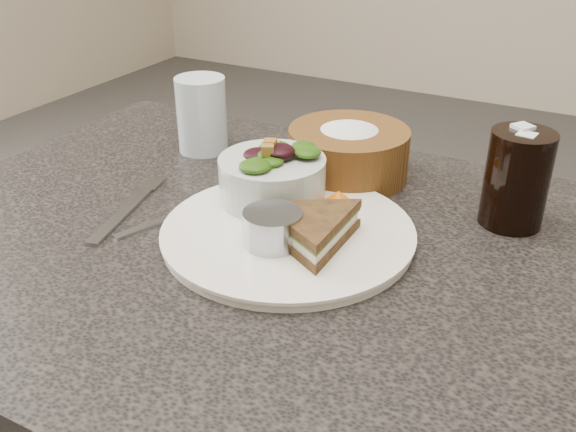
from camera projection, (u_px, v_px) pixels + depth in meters
The scene contains 10 objects.
dinner_plate at pixel (288, 233), 0.77m from camera, with size 0.30×0.30×0.01m, color silver.
sandwich at pixel (312, 228), 0.73m from camera, with size 0.14×0.14×0.04m, color brown, non-canonical shape.
salad_bowl at pixel (272, 171), 0.82m from camera, with size 0.14×0.14×0.08m, color #B5BFB9, non-canonical shape.
dressing_ramekin at pixel (273, 228), 0.73m from camera, with size 0.07×0.07×0.04m, color #989CA6.
orange_wedge at pixel (338, 200), 0.81m from camera, with size 0.06×0.06×0.02m, color orange.
fork at pixel (125, 212), 0.83m from camera, with size 0.02×0.17×0.00m, color gray.
knife at pixel (180, 214), 0.82m from camera, with size 0.01×0.18×0.00m, color #9CA1A7.
bread_basket at pixel (349, 145), 0.91m from camera, with size 0.17×0.17×0.10m, color brown, non-canonical shape.
cola_glass at pixel (517, 175), 0.78m from camera, with size 0.08×0.08×0.13m, color black, non-canonical shape.
water_glass at pixel (202, 115), 0.99m from camera, with size 0.08×0.08×0.12m, color silver.
Camera 1 is at (0.32, -0.58, 1.14)m, focal length 40.00 mm.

